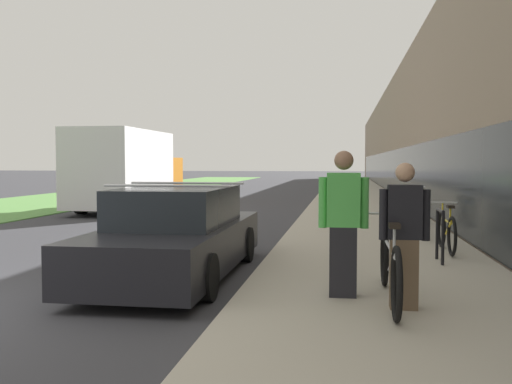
% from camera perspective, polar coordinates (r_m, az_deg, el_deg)
% --- Properties ---
extents(sidewalk_slab, '(3.69, 70.00, 0.14)m').
position_cam_1_polar(sidewalk_slab, '(26.24, 10.00, -0.69)').
color(sidewalk_slab, '#B2AA99').
rests_on(sidewalk_slab, ground).
extents(storefront_facade, '(10.01, 70.00, 6.15)m').
position_cam_1_polar(storefront_facade, '(35.01, 21.14, 4.97)').
color(storefront_facade, gray).
rests_on(storefront_facade, ground).
extents(lawn_strip, '(6.54, 70.00, 0.03)m').
position_cam_1_polar(lawn_strip, '(32.82, -14.15, -0.11)').
color(lawn_strip, '#5B9347').
rests_on(lawn_strip, ground).
extents(tandem_bicycle, '(0.52, 2.45, 0.96)m').
position_cam_1_polar(tandem_bicycle, '(6.69, 13.23, -7.25)').
color(tandem_bicycle, black).
rests_on(tandem_bicycle, sidewalk_slab).
extents(person_rider, '(0.54, 0.21, 1.58)m').
position_cam_1_polar(person_rider, '(6.35, 14.61, -4.25)').
color(person_rider, brown).
rests_on(person_rider, sidewalk_slab).
extents(person_bystander, '(0.58, 0.23, 1.72)m').
position_cam_1_polar(person_bystander, '(6.78, 8.73, -3.13)').
color(person_bystander, black).
rests_on(person_bystander, sidewalk_slab).
extents(bike_rack_hoop, '(0.05, 0.60, 0.84)m').
position_cam_1_polar(bike_rack_hoop, '(9.51, 17.93, -3.62)').
color(bike_rack_hoop, black).
rests_on(bike_rack_hoop, sidewalk_slab).
extents(cruiser_bike_nearest, '(0.52, 1.73, 0.86)m').
position_cam_1_polar(cruiser_bike_nearest, '(10.66, 18.52, -3.74)').
color(cruiser_bike_nearest, black).
rests_on(cruiser_bike_nearest, sidewalk_slab).
extents(cruiser_bike_middle, '(0.52, 1.73, 0.92)m').
position_cam_1_polar(cruiser_bike_middle, '(12.69, 16.15, -2.56)').
color(cruiser_bike_middle, black).
rests_on(cruiser_bike_middle, sidewalk_slab).
extents(cruiser_bike_farthest, '(0.52, 1.85, 0.96)m').
position_cam_1_polar(cruiser_bike_farthest, '(15.09, 15.79, -1.63)').
color(cruiser_bike_farthest, black).
rests_on(cruiser_bike_farthest, sidewalk_slab).
extents(parked_sedan_curbside, '(1.84, 4.78, 1.42)m').
position_cam_1_polar(parked_sedan_curbside, '(8.70, -7.86, -4.36)').
color(parked_sedan_curbside, black).
rests_on(parked_sedan_curbside, ground).
extents(moving_truck, '(2.31, 6.55, 2.83)m').
position_cam_1_polar(moving_truck, '(20.89, -12.75, 2.09)').
color(moving_truck, orange).
rests_on(moving_truck, ground).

